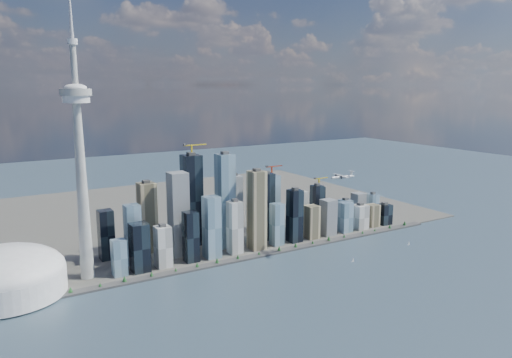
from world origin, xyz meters
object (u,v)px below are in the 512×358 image
airplane (342,177)px  sailboat_east (409,244)px  needle_tower (80,158)px  dome_stadium (6,275)px  sailboat_west (353,260)px

airplane → sailboat_east: size_ratio=6.02×
needle_tower → sailboat_east: bearing=-14.1°
needle_tower → airplane: (502.51, -148.66, -59.57)m
needle_tower → sailboat_east: needle_tower is taller
dome_stadium → airplane: airplane is taller
airplane → needle_tower: bearing=171.0°
sailboat_east → needle_tower: bearing=167.9°
dome_stadium → sailboat_east: (831.06, -163.02, -36.17)m
dome_stadium → sailboat_west: (642.66, -181.45, -36.24)m
needle_tower → dome_stadium: size_ratio=2.75×
dome_stadium → sailboat_west: 668.77m
sailboat_west → sailboat_east: bearing=7.4°
sailboat_east → dome_stadium: bearing=170.9°
needle_tower → dome_stadium: bearing=-175.9°
airplane → sailboat_west: airplane is taller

